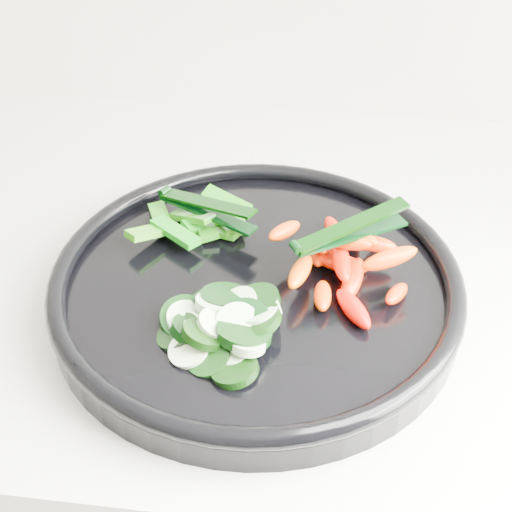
# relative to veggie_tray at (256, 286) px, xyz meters

# --- Properties ---
(veggie_tray) EXTENTS (0.45, 0.45, 0.04)m
(veggie_tray) POSITION_rel_veggie_tray_xyz_m (0.00, 0.00, 0.00)
(veggie_tray) COLOR black
(veggie_tray) RESTS_ON counter
(cucumber_pile) EXTENTS (0.11, 0.12, 0.04)m
(cucumber_pile) POSITION_rel_veggie_tray_xyz_m (-0.02, -0.07, 0.01)
(cucumber_pile) COLOR black
(cucumber_pile) RESTS_ON veggie_tray
(carrot_pile) EXTENTS (0.14, 0.16, 0.05)m
(carrot_pile) POSITION_rel_veggie_tray_xyz_m (0.08, 0.02, 0.02)
(carrot_pile) COLOR #FF4B00
(carrot_pile) RESTS_ON veggie_tray
(pepper_pile) EXTENTS (0.11, 0.10, 0.03)m
(pepper_pile) POSITION_rel_veggie_tray_xyz_m (-0.07, 0.07, 0.01)
(pepper_pile) COLOR #0C700A
(pepper_pile) RESTS_ON veggie_tray
(tong_carrot) EXTENTS (0.10, 0.07, 0.02)m
(tong_carrot) POSITION_rel_veggie_tray_xyz_m (0.08, 0.02, 0.05)
(tong_carrot) COLOR black
(tong_carrot) RESTS_ON carrot_pile
(tong_pepper) EXTENTS (0.11, 0.07, 0.02)m
(tong_pepper) POSITION_rel_veggie_tray_xyz_m (-0.06, 0.08, 0.03)
(tong_pepper) COLOR black
(tong_pepper) RESTS_ON pepper_pile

